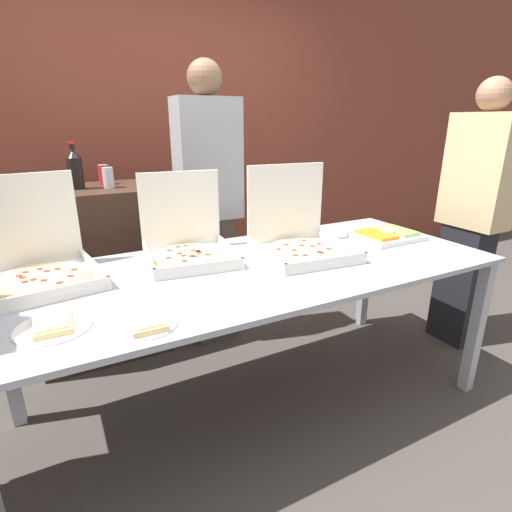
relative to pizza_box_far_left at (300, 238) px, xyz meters
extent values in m
plane|color=#423D38|center=(-0.30, -0.07, -0.90)|extent=(16.00, 16.00, 0.00)
cube|color=brown|center=(-0.30, 1.63, 0.50)|extent=(10.00, 0.06, 2.80)
cube|color=#A8AAB2|center=(-0.30, -0.07, -0.09)|extent=(2.41, 1.00, 0.02)
cube|color=#A8AAB2|center=(0.85, -0.52, -0.50)|extent=(0.06, 0.06, 0.80)
cube|color=#A8AAB2|center=(-1.45, 0.38, -0.50)|extent=(0.06, 0.06, 0.80)
cube|color=#A8AAB2|center=(0.85, 0.38, -0.50)|extent=(0.06, 0.06, 0.80)
cube|color=silver|center=(-0.01, -0.06, -0.07)|extent=(0.49, 0.49, 0.02)
cube|color=silver|center=(-0.03, -0.28, -0.04)|extent=(0.45, 0.06, 0.04)
cube|color=silver|center=(-0.22, -0.04, -0.04)|extent=(0.06, 0.45, 0.04)
cube|color=silver|center=(0.21, -0.08, -0.04)|extent=(0.06, 0.45, 0.04)
cube|color=silver|center=(0.02, 0.18, 0.16)|extent=(0.45, 0.06, 0.43)
cylinder|color=#E5C17A|center=(-0.01, -0.06, -0.05)|extent=(0.40, 0.40, 0.02)
cylinder|color=#F4D67F|center=(-0.01, -0.06, -0.04)|extent=(0.34, 0.34, 0.00)
cylinder|color=#B22D23|center=(0.05, -0.05, -0.04)|extent=(0.03, 0.03, 0.00)
cylinder|color=#B22D23|center=(0.10, -0.03, -0.04)|extent=(0.03, 0.03, 0.00)
cylinder|color=#B22D23|center=(0.07, 0.06, -0.04)|extent=(0.03, 0.03, 0.00)
cylinder|color=#B22D23|center=(0.01, -0.01, -0.04)|extent=(0.03, 0.03, 0.00)
cylinder|color=#B22D23|center=(-0.06, 0.04, -0.04)|extent=(0.03, 0.03, 0.00)
cylinder|color=#B22D23|center=(-0.14, -0.01, -0.04)|extent=(0.03, 0.03, 0.00)
cylinder|color=#B22D23|center=(-0.07, -0.06, -0.04)|extent=(0.03, 0.03, 0.00)
cylinder|color=#B22D23|center=(-0.11, -0.13, -0.04)|extent=(0.03, 0.03, 0.00)
cylinder|color=#B22D23|center=(-0.07, -0.16, -0.04)|extent=(0.03, 0.03, 0.00)
cylinder|color=#B22D23|center=(0.03, -0.16, -0.04)|extent=(0.03, 0.03, 0.00)
cylinder|color=#B22D23|center=(0.02, -0.14, -0.04)|extent=(0.03, 0.03, 0.00)
cylinder|color=#B22D23|center=(0.10, -0.13, -0.04)|extent=(0.03, 0.03, 0.00)
cube|color=silver|center=(-0.56, 0.14, -0.07)|extent=(0.47, 0.47, 0.02)
cube|color=silver|center=(-0.58, -0.07, -0.04)|extent=(0.42, 0.07, 0.04)
cube|color=silver|center=(-0.76, 0.16, -0.04)|extent=(0.07, 0.42, 0.04)
cube|color=silver|center=(-0.36, 0.11, -0.04)|extent=(0.07, 0.42, 0.04)
cube|color=silver|center=(-0.53, 0.36, 0.14)|extent=(0.42, 0.07, 0.40)
cylinder|color=#E5C17A|center=(-0.56, 0.14, -0.05)|extent=(0.37, 0.37, 0.02)
cylinder|color=#F4D67F|center=(-0.56, 0.14, -0.04)|extent=(0.32, 0.32, 0.00)
cylinder|color=#B22D23|center=(-0.52, 0.15, -0.04)|extent=(0.03, 0.03, 0.00)
cylinder|color=#B22D23|center=(-0.52, 0.15, -0.04)|extent=(0.03, 0.03, 0.00)
cylinder|color=#B22D23|center=(-0.53, 0.18, -0.04)|extent=(0.03, 0.03, 0.00)
cylinder|color=#B22D23|center=(-0.54, 0.27, -0.04)|extent=(0.03, 0.03, 0.00)
cylinder|color=#B22D23|center=(-0.59, 0.27, -0.04)|extent=(0.03, 0.03, 0.00)
cylinder|color=#B22D23|center=(-0.64, 0.23, -0.04)|extent=(0.03, 0.03, 0.00)
cylinder|color=#B22D23|center=(-0.61, 0.16, -0.04)|extent=(0.03, 0.03, 0.00)
cylinder|color=#B22D23|center=(-0.68, 0.12, -0.04)|extent=(0.03, 0.03, 0.00)
cylinder|color=#B22D23|center=(-0.60, 0.12, -0.04)|extent=(0.03, 0.03, 0.00)
cylinder|color=#B22D23|center=(-0.62, 0.04, -0.04)|extent=(0.03, 0.03, 0.00)
cylinder|color=#B22D23|center=(-0.57, 0.09, -0.04)|extent=(0.03, 0.03, 0.00)
cylinder|color=#B22D23|center=(-0.56, 0.08, -0.04)|extent=(0.03, 0.03, 0.00)
cylinder|color=#B22D23|center=(-0.49, 0.08, -0.04)|extent=(0.03, 0.03, 0.00)
cylinder|color=#B22D23|center=(-0.52, 0.12, -0.04)|extent=(0.03, 0.03, 0.00)
cube|color=silver|center=(-1.23, 0.14, -0.07)|extent=(0.52, 0.52, 0.02)
cube|color=silver|center=(-1.20, -0.07, -0.04)|extent=(0.45, 0.08, 0.04)
cube|color=silver|center=(-1.01, 0.17, -0.04)|extent=(0.08, 0.45, 0.04)
cube|color=silver|center=(-1.26, 0.38, 0.16)|extent=(0.45, 0.08, 0.43)
cylinder|color=#E5C17A|center=(-1.23, 0.14, -0.05)|extent=(0.40, 0.40, 0.02)
cylinder|color=#F4D67F|center=(-1.23, 0.14, -0.04)|extent=(0.34, 0.34, 0.00)
cylinder|color=#B22D23|center=(-1.10, 0.16, -0.04)|extent=(0.03, 0.03, 0.00)
cylinder|color=#B22D23|center=(-1.16, 0.20, -0.04)|extent=(0.03, 0.03, 0.00)
cylinder|color=#B22D23|center=(-1.21, 0.19, -0.04)|extent=(0.03, 0.03, 0.00)
cylinder|color=#B22D23|center=(-1.23, 0.24, -0.04)|extent=(0.03, 0.03, 0.00)
cylinder|color=#B22D23|center=(-1.29, 0.23, -0.04)|extent=(0.03, 0.03, 0.00)
cylinder|color=#B22D23|center=(-1.31, 0.19, -0.04)|extent=(0.03, 0.03, 0.00)
cylinder|color=#B22D23|center=(-1.30, 0.16, -0.04)|extent=(0.03, 0.03, 0.00)
cylinder|color=#B22D23|center=(-1.29, 0.10, -0.04)|extent=(0.03, 0.03, 0.00)
cylinder|color=#B22D23|center=(-1.26, 0.11, -0.04)|extent=(0.03, 0.03, 0.00)
cylinder|color=#B22D23|center=(-1.22, 0.08, -0.04)|extent=(0.03, 0.03, 0.00)
cylinder|color=#B22D23|center=(-1.16, 0.02, -0.04)|extent=(0.03, 0.03, 0.00)
cylinder|color=#B22D23|center=(-1.12, 0.08, -0.04)|extent=(0.03, 0.03, 0.00)
cylinder|color=white|center=(-0.92, -0.43, -0.08)|extent=(0.21, 0.21, 0.01)
cube|color=#E5C17A|center=(-0.92, -0.43, -0.06)|extent=(0.12, 0.17, 0.02)
cube|color=#F4D67F|center=(-0.92, -0.44, -0.05)|extent=(0.09, 0.12, 0.01)
cylinder|color=white|center=(-1.20, -0.30, -0.08)|extent=(0.25, 0.25, 0.01)
cube|color=#E5C17A|center=(-1.20, -0.30, -0.06)|extent=(0.12, 0.17, 0.02)
cube|color=#F4D67F|center=(-1.20, -0.31, -0.05)|extent=(0.09, 0.12, 0.01)
cube|color=white|center=(0.61, -0.02, -0.06)|extent=(0.38, 0.29, 0.03)
cube|color=orange|center=(0.53, -0.02, -0.04)|extent=(0.13, 0.23, 0.02)
cube|color=#8CC65B|center=(0.70, -0.02, -0.04)|extent=(0.13, 0.23, 0.02)
cylinder|color=white|center=(0.61, -0.02, -0.04)|extent=(0.09, 0.09, 0.02)
cube|color=#382319|center=(-0.94, 0.94, -0.35)|extent=(0.79, 0.54, 1.10)
cylinder|color=black|center=(-0.98, 0.94, 0.29)|extent=(0.09, 0.09, 0.18)
cone|color=black|center=(-0.98, 0.94, 0.41)|extent=(0.09, 0.09, 0.05)
cylinder|color=black|center=(-0.98, 0.94, 0.45)|extent=(0.03, 0.03, 0.03)
cylinder|color=red|center=(-0.98, 0.94, 0.47)|extent=(0.03, 0.03, 0.01)
cylinder|color=silver|center=(-0.81, 0.89, 0.26)|extent=(0.07, 0.07, 0.12)
cylinder|color=silver|center=(-0.81, 0.89, 0.32)|extent=(0.06, 0.06, 0.00)
cylinder|color=red|center=(-0.81, 1.05, 0.26)|extent=(0.07, 0.07, 0.12)
cylinder|color=silver|center=(-0.81, 1.05, 0.32)|extent=(0.06, 0.06, 0.00)
cube|color=#473D33|center=(-0.22, 0.73, -0.46)|extent=(0.28, 0.20, 0.88)
cube|color=#99999E|center=(-0.22, 0.73, 0.36)|extent=(0.40, 0.22, 0.75)
sphere|color=brown|center=(-0.22, 0.73, 0.83)|extent=(0.21, 0.21, 0.21)
cube|color=black|center=(1.29, -0.10, -0.48)|extent=(0.20, 0.28, 0.84)
cube|color=#D1B27F|center=(1.29, -0.10, 0.29)|extent=(0.22, 0.40, 0.71)
sphere|color=#9E7556|center=(1.29, -0.10, 0.74)|extent=(0.20, 0.20, 0.20)
camera|label=1|loc=(-1.15, -1.69, 0.60)|focal=28.00mm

